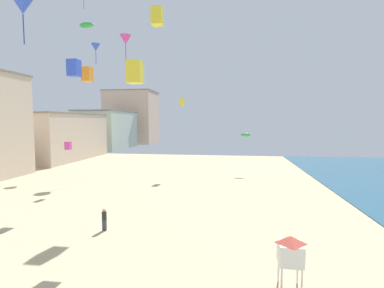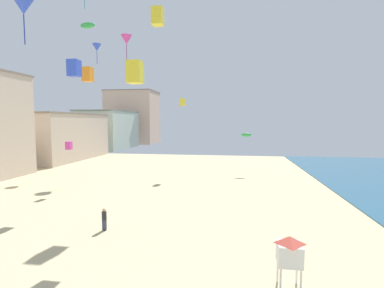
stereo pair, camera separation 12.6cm
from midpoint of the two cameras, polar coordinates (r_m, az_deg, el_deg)
name	(u,v)px [view 2 (the right image)]	position (r m, az deg, el deg)	size (l,w,h in m)	color
boardwalk_hotel_mid	(59,136)	(64.89, -25.34, 1.42)	(11.95, 21.84, 9.59)	#C6B29E
boardwalk_hotel_far	(108,130)	(85.44, -16.51, 2.79)	(11.67, 19.81, 10.90)	#B7C6B2
boardwalk_hotel_distant	(133,117)	(104.04, -11.84, 5.31)	(16.97, 13.61, 18.64)	beige
kite_flyer	(104,218)	(22.06, -17.19, -14.12)	(0.34, 0.34, 1.64)	#383D4C
lifeguard_stand	(290,251)	(14.92, 19.39, -19.75)	(1.10, 1.10, 2.55)	white
kite_blue_box	(74,68)	(22.53, -22.61, 13.97)	(0.76, 0.76, 1.19)	blue
kite_green_parafoil	(246,135)	(43.63, 11.00, 1.83)	(1.50, 0.42, 0.58)	green
kite_yellow_box	(158,16)	(31.44, -6.86, 24.27)	(1.10, 1.10, 1.73)	yellow
kite_blue_delta	(23,6)	(29.30, -30.88, 22.84)	(1.66, 1.66, 3.78)	blue
kite_magenta_box	(69,146)	(34.34, -23.58, -0.29)	(0.57, 0.57, 0.89)	#DB3D9E
kite_yellow_box_2	(183,102)	(42.13, -1.85, 8.47)	(0.68, 0.68, 1.08)	yellow
kite_yellow_box_3	(135,72)	(21.22, -11.30, 14.07)	(1.01, 1.01, 1.58)	yellow
kite_green_parafoil_2	(88,25)	(47.16, -20.30, 21.61)	(2.25, 0.62, 0.87)	green
kite_orange_box	(88,74)	(30.77, -20.25, 13.08)	(0.90, 0.90, 1.41)	orange
kite_blue_delta_2	(97,47)	(51.99, -18.66, 18.03)	(1.44, 1.44, 3.26)	blue
kite_magenta_delta	(126,40)	(48.59, -13.06, 19.87)	(1.74, 1.74, 3.95)	#DB3D9E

